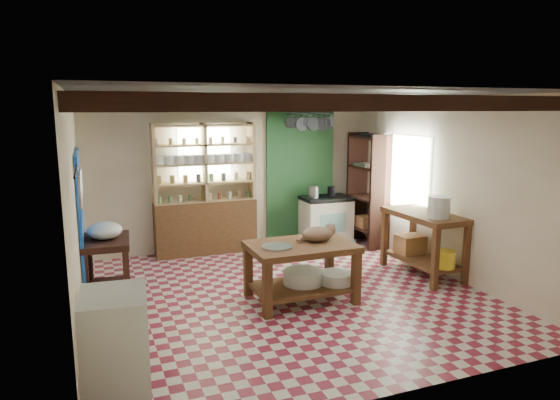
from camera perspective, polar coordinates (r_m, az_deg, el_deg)
name	(u,v)px	position (r m, az deg, el deg)	size (l,w,h in m)	color
floor	(286,295)	(6.72, 0.75, -10.86)	(5.00, 5.00, 0.02)	maroon
ceiling	(287,94)	(6.26, 0.80, 11.99)	(5.00, 5.00, 0.02)	#444449
wall_back	(233,174)	(8.70, -5.35, 2.95)	(5.00, 0.04, 2.60)	beige
wall_front	(400,249)	(4.20, 13.58, -5.51)	(5.00, 0.04, 2.60)	beige
wall_left	(76,213)	(5.92, -22.31, -1.37)	(0.04, 5.00, 2.60)	beige
wall_right	(446,187)	(7.64, 18.48, 1.39)	(0.04, 5.00, 2.60)	beige
ceiling_beams	(287,104)	(6.26, 0.80, 10.89)	(5.00, 3.80, 0.15)	black
blue_wall_patch	(81,214)	(6.84, -21.81, -1.53)	(0.04, 1.40, 1.60)	blue
green_wall_patch	(300,174)	(9.10, 2.32, 3.00)	(1.30, 0.04, 2.30)	#205027
window_back	(205,152)	(8.52, -8.61, 5.42)	(0.90, 0.02, 0.80)	silver
window_right	(405,172)	(8.40, 14.10, 3.09)	(0.02, 1.30, 1.20)	silver
utensil_rail	(77,185)	(4.66, -22.23, 1.60)	(0.06, 0.90, 0.28)	black
pot_rack	(310,123)	(8.64, 3.48, 8.78)	(0.86, 0.12, 0.36)	black
shelving_unit	(205,189)	(8.42, -8.58, 1.25)	(1.70, 0.34, 2.20)	tan
tall_rack	(368,190)	(9.01, 10.03, 1.16)	(0.40, 0.86, 2.00)	black
work_table	(301,272)	(6.42, 2.42, -8.24)	(1.32, 0.88, 0.75)	brown
stove	(326,220)	(9.11, 5.27, -2.28)	(0.88, 0.59, 0.86)	white
prep_table	(107,271)	(6.71, -19.11, -7.64)	(0.57, 0.82, 0.83)	black
white_cabinet	(116,348)	(4.51, -18.25, -15.80)	(0.53, 0.64, 0.96)	silver
right_counter	(423,244)	(7.65, 16.04, -4.84)	(0.65, 1.31, 0.94)	brown
cat	(318,234)	(6.43, 4.31, -3.88)	(0.41, 0.32, 0.19)	#997459
steel_tray	(277,247)	(6.14, -0.37, -5.36)	(0.38, 0.38, 0.02)	#9A9AA1
basin_large	(303,277)	(6.51, 2.64, -8.78)	(0.51, 0.51, 0.18)	silver
basin_small	(336,278)	(6.56, 6.41, -8.84)	(0.42, 0.42, 0.15)	silver
kettle_left	(314,192)	(8.91, 3.87, 0.95)	(0.18, 0.18, 0.21)	#9A9AA1
kettle_right	(331,192)	(9.06, 5.90, 0.97)	(0.14, 0.14, 0.18)	black
enamel_bowl	(105,230)	(6.57, -19.39, -3.30)	(0.42, 0.42, 0.21)	silver
white_bucket	(439,207)	(7.22, 17.70, -0.79)	(0.30, 0.30, 0.30)	silver
wicker_basket	(410,244)	(7.89, 14.65, -4.90)	(0.40, 0.32, 0.28)	#AE7A46
yellow_tub	(444,259)	(7.34, 18.19, -6.43)	(0.32, 0.32, 0.23)	yellow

